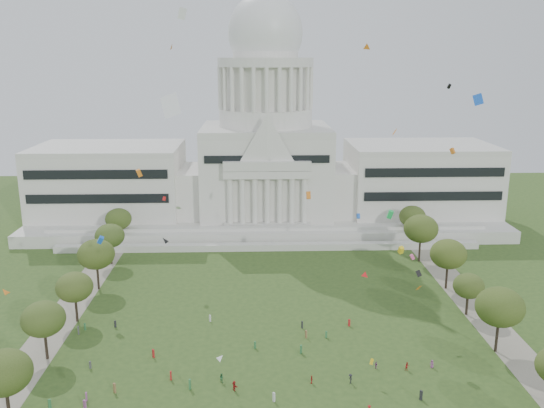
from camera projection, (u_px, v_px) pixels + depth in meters
ground at (280, 406)px, 97.56m from camera, size 400.00×400.00×0.00m
capitol at (266, 161)px, 202.07m from camera, size 160.00×64.50×91.30m
path_left at (54, 329)px, 125.13m from camera, size 8.00×160.00×0.04m
path_right at (489, 323)px, 128.09m from camera, size 8.00×160.00×0.04m
row_tree_l_1 at (4, 373)px, 91.12m from camera, size 8.86×8.86×12.59m
row_tree_l_2 at (43, 319)px, 110.83m from camera, size 8.42×8.42×11.97m
row_tree_r_2 at (500, 307)px, 113.42m from camera, size 9.55×9.55×13.58m
row_tree_l_3 at (74, 287)px, 127.02m from camera, size 8.12×8.12×11.55m
row_tree_r_3 at (469, 286)px, 130.58m from camera, size 7.01×7.01×9.98m
row_tree_l_4 at (96, 254)px, 144.65m from camera, size 9.29×9.29×13.21m
row_tree_r_4 at (448, 254)px, 145.11m from camera, size 9.19×9.19×13.06m
row_tree_l_5 at (110, 236)px, 162.86m from camera, size 8.33×8.33×11.85m
row_tree_r_5 at (421, 229)px, 164.43m from camera, size 9.82×9.82×13.96m
row_tree_l_6 at (118, 219)px, 180.40m from camera, size 8.19×8.19×11.64m
row_tree_r_6 at (412, 217)px, 182.23m from camera, size 8.42×8.42×11.97m
person_0 at (432, 364)px, 109.55m from camera, size 0.91×0.89×1.58m
person_2 at (407, 366)px, 108.57m from camera, size 0.92×0.71×1.68m
person_3 at (350, 379)px, 104.25m from camera, size 0.74×1.25×1.84m
person_4 at (312, 379)px, 104.28m from camera, size 0.75×1.02×1.56m
person_5 at (234, 386)px, 101.96m from camera, size 1.50×1.84×1.88m
person_8 at (222, 378)px, 104.66m from camera, size 0.99×0.91×1.73m
person_10 at (376, 365)px, 109.28m from camera, size 0.74×0.93×1.40m
distant_crowd at (209, 365)px, 108.96m from camera, size 66.85×40.31×1.93m
kite_swarm at (272, 239)px, 99.43m from camera, size 88.34×92.59×63.77m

